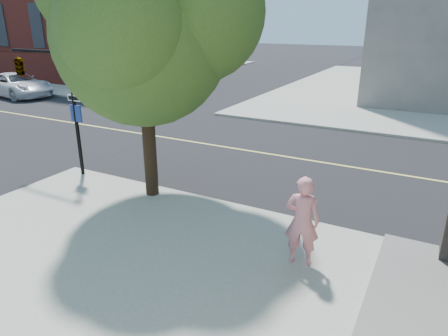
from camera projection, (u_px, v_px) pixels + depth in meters
The scene contains 7 objects.
ground at pixel (99, 176), 12.62m from camera, with size 140.00×140.00×0.00m, color black.
road_ew at pixel (180, 140), 16.34m from camera, with size 140.00×9.00×0.01m, color black.
sidewalk_nw at pixel (84, 67), 40.60m from camera, with size 26.00×25.00×0.12m, color #9C9D90.
man_on_phone at pixel (302, 221), 7.64m from camera, with size 0.65×0.43×1.79m, color #D98189.
street_tree at pixel (145, 16), 9.46m from camera, with size 5.28×4.80×7.01m.
signal_pole at pixel (27, 68), 12.24m from camera, with size 3.33×0.38×3.76m.
car_a at pixel (17, 85), 25.30m from camera, with size 2.40×5.21×1.45m, color silver.
Camera 1 is at (8.99, -8.52, 4.57)m, focal length 32.69 mm.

